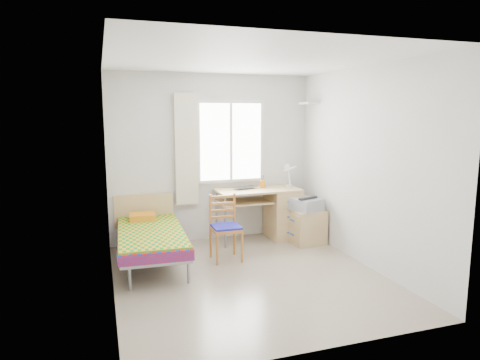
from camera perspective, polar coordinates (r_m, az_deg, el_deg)
name	(u,v)px	position (r m, az deg, el deg)	size (l,w,h in m)	color
floor	(249,277)	(5.41, 1.18, -12.77)	(3.50, 3.50, 0.00)	#BCAD93
ceiling	(250,60)	(5.06, 1.28, 15.73)	(3.50, 3.50, 0.00)	white
wall_back	(212,158)	(6.74, -3.73, 2.95)	(3.20, 3.20, 0.00)	silver
wall_left	(109,179)	(4.79, -17.12, 0.13)	(3.50, 3.50, 0.00)	silver
wall_right	(365,167)	(5.80, 16.31, 1.64)	(3.50, 3.50, 0.00)	silver
window	(231,142)	(6.78, -1.24, 5.12)	(1.10, 0.04, 1.30)	white
curtain	(186,150)	(6.56, -7.15, 4.06)	(0.35, 0.05, 1.70)	beige
floating_shelf	(309,103)	(6.91, 9.19, 10.06)	(0.20, 0.32, 0.03)	white
bed	(150,235)	(5.91, -11.87, -7.13)	(0.93, 1.87, 0.79)	gray
desk	(279,211)	(6.91, 5.17, -4.14)	(1.31, 0.62, 0.82)	tan
chair	(226,223)	(5.90, -1.95, -5.76)	(0.39, 0.39, 0.90)	#AE6321
cabinet	(307,227)	(6.72, 8.90, -6.15)	(0.51, 0.46, 0.53)	tan
printer	(305,204)	(6.63, 8.63, -3.13)	(0.52, 0.56, 0.20)	#A4A7AC
laptop	(247,188)	(6.69, 0.93, -1.13)	(0.39, 0.25, 0.03)	black
pen_cup	(262,184)	(6.84, 3.01, -0.55)	(0.09, 0.09, 0.11)	orange
task_lamp	(289,173)	(6.79, 6.53, 0.98)	(0.22, 0.32, 0.40)	white
book	(248,204)	(6.69, 1.12, -3.24)	(0.17, 0.24, 0.02)	gray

